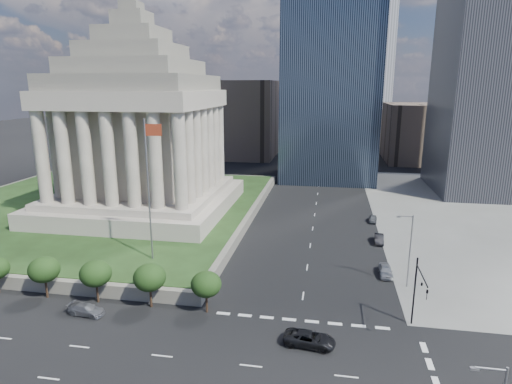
% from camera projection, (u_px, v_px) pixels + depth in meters
% --- Properties ---
extents(ground, '(500.00, 500.00, 0.00)m').
position_uv_depth(ground, '(321.00, 173.00, 131.16)').
color(ground, black).
rests_on(ground, ground).
extents(plaza_terrace, '(66.00, 70.00, 1.80)m').
position_uv_depth(plaza_terrace, '(100.00, 208.00, 90.68)').
color(plaza_terrace, slate).
rests_on(plaza_terrace, ground).
extents(plaza_lawn, '(64.00, 68.00, 0.10)m').
position_uv_depth(plaza_lawn, '(100.00, 204.00, 90.45)').
color(plaza_lawn, '#1E3214').
rests_on(plaza_lawn, plaza_terrace).
extents(war_memorial, '(34.00, 34.00, 39.00)m').
position_uv_depth(war_memorial, '(138.00, 111.00, 81.98)').
color(war_memorial, gray).
rests_on(war_memorial, plaza_lawn).
extents(flagpole, '(2.52, 0.24, 20.00)m').
position_uv_depth(flagpole, '(149.00, 183.00, 59.00)').
color(flagpole, slate).
rests_on(flagpole, plaza_lawn).
extents(tree_row, '(53.00, 4.00, 6.00)m').
position_uv_depth(tree_row, '(20.00, 274.00, 54.18)').
color(tree_row, black).
rests_on(tree_row, ground).
extents(midrise_glass, '(26.00, 26.00, 60.00)m').
position_uv_depth(midrise_glass, '(331.00, 72.00, 118.80)').
color(midrise_glass, black).
rests_on(midrise_glass, ground).
extents(building_filler_ne, '(20.00, 30.00, 20.00)m').
position_uv_depth(building_filler_ne, '(415.00, 132.00, 152.06)').
color(building_filler_ne, brown).
rests_on(building_filler_ne, ground).
extents(building_filler_nw, '(24.00, 30.00, 28.00)m').
position_uv_depth(building_filler_nw, '(244.00, 119.00, 161.48)').
color(building_filler_nw, brown).
rests_on(building_filler_nw, ground).
extents(traffic_signal_ne, '(0.30, 5.74, 8.00)m').
position_uv_depth(traffic_signal_ne, '(419.00, 288.00, 45.30)').
color(traffic_signal_ne, black).
rests_on(traffic_signal_ne, ground).
extents(street_lamp_north, '(2.13, 0.22, 10.00)m').
position_uv_depth(street_lamp_north, '(409.00, 247.00, 55.87)').
color(street_lamp_north, slate).
rests_on(street_lamp_north, ground).
extents(pickup_truck, '(3.01, 5.57, 1.49)m').
position_uv_depth(pickup_truck, '(310.00, 339.00, 44.10)').
color(pickup_truck, black).
rests_on(pickup_truck, ground).
extents(suv_grey, '(2.27, 4.62, 1.29)m').
position_uv_depth(suv_grey, '(86.00, 310.00, 50.08)').
color(suv_grey, '#57595F').
rests_on(suv_grey, ground).
extents(parked_sedan_near, '(1.84, 4.50, 1.53)m').
position_uv_depth(parked_sedan_near, '(386.00, 271.00, 60.38)').
color(parked_sedan_near, gray).
rests_on(parked_sedan_near, ground).
extents(parked_sedan_mid, '(1.82, 4.42, 1.42)m').
position_uv_depth(parked_sedan_mid, '(379.00, 239.00, 73.04)').
color(parked_sedan_mid, black).
rests_on(parked_sedan_mid, ground).
extents(parked_sedan_far, '(1.94, 3.86, 1.26)m').
position_uv_depth(parked_sedan_far, '(373.00, 219.00, 84.29)').
color(parked_sedan_far, '#54575B').
rests_on(parked_sedan_far, ground).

